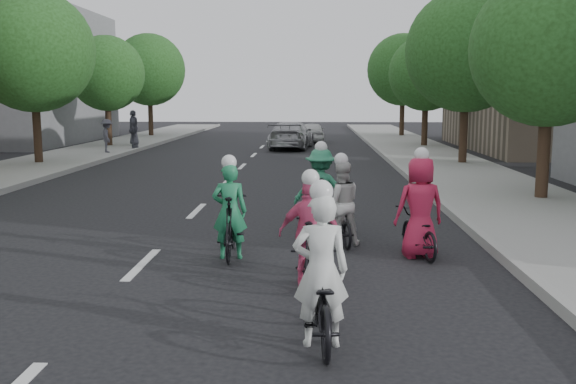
# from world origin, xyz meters

# --- Properties ---
(ground) EXTENTS (120.00, 120.00, 0.00)m
(ground) POSITION_xyz_m (0.00, 0.00, 0.00)
(ground) COLOR black
(ground) RESTS_ON ground
(curb_left) EXTENTS (0.18, 80.00, 0.18)m
(curb_left) POSITION_xyz_m (-6.05, 10.00, 0.09)
(curb_left) COLOR #999993
(curb_left) RESTS_ON ground
(sidewalk_right) EXTENTS (4.00, 80.00, 0.15)m
(sidewalk_right) POSITION_xyz_m (8.00, 10.00, 0.07)
(sidewalk_right) COLOR gray
(sidewalk_right) RESTS_ON ground
(curb_right) EXTENTS (0.18, 80.00, 0.18)m
(curb_right) POSITION_xyz_m (6.05, 10.00, 0.09)
(curb_right) COLOR #999993
(curb_right) RESTS_ON ground
(bldg_se) EXTENTS (10.00, 14.00, 8.00)m
(bldg_se) POSITION_xyz_m (16.00, 24.00, 4.00)
(bldg_se) COLOR gray
(bldg_se) RESTS_ON ground
(tree_l_3) EXTENTS (4.80, 4.80, 6.93)m
(tree_l_3) POSITION_xyz_m (-8.20, 15.00, 4.52)
(tree_l_3) COLOR black
(tree_l_3) RESTS_ON ground
(tree_l_4) EXTENTS (4.00, 4.00, 5.97)m
(tree_l_4) POSITION_xyz_m (-8.20, 24.00, 3.96)
(tree_l_4) COLOR black
(tree_l_4) RESTS_ON ground
(tree_l_5) EXTENTS (4.80, 4.80, 6.93)m
(tree_l_5) POSITION_xyz_m (-8.20, 33.00, 4.52)
(tree_l_5) COLOR black
(tree_l_5) RESTS_ON ground
(tree_r_0) EXTENTS (4.00, 4.00, 5.97)m
(tree_r_0) POSITION_xyz_m (8.80, 6.60, 3.96)
(tree_r_0) COLOR black
(tree_r_0) RESTS_ON ground
(tree_r_1) EXTENTS (4.80, 4.80, 6.93)m
(tree_r_1) POSITION_xyz_m (8.80, 15.60, 4.52)
(tree_r_1) COLOR black
(tree_r_1) RESTS_ON ground
(tree_r_2) EXTENTS (4.00, 4.00, 5.97)m
(tree_r_2) POSITION_xyz_m (8.80, 24.60, 3.96)
(tree_r_2) COLOR black
(tree_r_2) RESTS_ON ground
(tree_r_3) EXTENTS (4.80, 4.80, 6.93)m
(tree_r_3) POSITION_xyz_m (8.80, 33.60, 4.52)
(tree_r_3) COLOR black
(tree_r_3) RESTS_ON ground
(cyclist_0) EXTENTS (0.76, 1.87, 1.87)m
(cyclist_0) POSITION_xyz_m (2.92, -3.29, 0.60)
(cyclist_0) COLOR black
(cyclist_0) RESTS_ON ground
(cyclist_1) EXTENTS (0.62, 1.86, 1.79)m
(cyclist_1) POSITION_xyz_m (1.41, 0.56, 0.64)
(cyclist_1) COLOR black
(cyclist_1) RESTS_ON ground
(cyclist_2) EXTENTS (1.11, 1.89, 1.86)m
(cyclist_2) POSITION_xyz_m (2.99, 2.89, 0.72)
(cyclist_2) COLOR black
(cyclist_2) RESTS_ON ground
(cyclist_3) EXTENTS (0.95, 1.69, 1.73)m
(cyclist_3) POSITION_xyz_m (2.79, -1.03, 0.63)
(cyclist_3) COLOR black
(cyclist_3) RESTS_ON ground
(cyclist_4) EXTENTS (0.87, 1.64, 1.73)m
(cyclist_4) POSITION_xyz_m (3.34, 1.61, 0.62)
(cyclist_4) COLOR black
(cyclist_4) RESTS_ON ground
(cyclist_5) EXTENTS (0.96, 1.67, 1.91)m
(cyclist_5) POSITION_xyz_m (4.67, 0.73, 0.68)
(cyclist_5) COLOR black
(cyclist_5) RESTS_ON ground
(follow_car_lead) EXTENTS (2.50, 5.12, 1.43)m
(follow_car_lead) POSITION_xyz_m (1.65, 23.73, 0.72)
(follow_car_lead) COLOR #A2A3A7
(follow_car_lead) RESTS_ON ground
(follow_car_trail) EXTENTS (1.53, 3.62, 1.22)m
(follow_car_trail) POSITION_xyz_m (2.74, 28.61, 0.61)
(follow_car_trail) COLOR silver
(follow_car_trail) RESTS_ON ground
(spectator_0) EXTENTS (0.92, 1.15, 1.56)m
(spectator_0) POSITION_xyz_m (-6.83, 19.47, 0.93)
(spectator_0) COLOR #504F5C
(spectator_0) RESTS_ON sidewalk_left
(spectator_1) EXTENTS (0.74, 1.21, 1.92)m
(spectator_1) POSITION_xyz_m (-6.30, 22.00, 1.11)
(spectator_1) COLOR #4F4F5C
(spectator_1) RESTS_ON sidewalk_left
(spectator_2) EXTENTS (0.62, 0.82, 1.52)m
(spectator_2) POSITION_xyz_m (-6.84, 24.03, 0.91)
(spectator_2) COLOR #45444F
(spectator_2) RESTS_ON sidewalk_left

